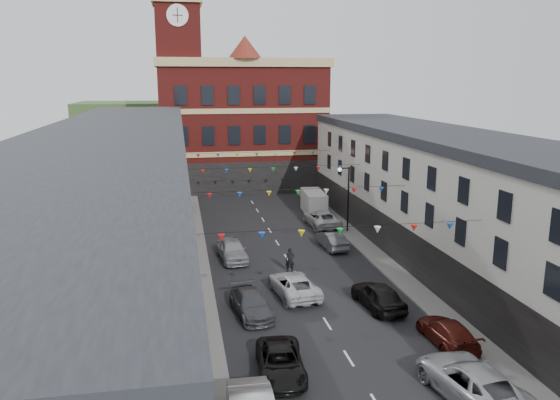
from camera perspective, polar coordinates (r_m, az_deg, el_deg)
ground at (r=35.25m, az=3.22°, el=-10.06°), size 160.00×160.00×0.00m
pavement_left at (r=36.21m, az=-8.37°, el=-9.43°), size 1.80×64.00×0.15m
pavement_right at (r=39.08m, az=12.49°, el=-7.94°), size 1.80×64.00×0.15m
terrace_left at (r=33.86m, az=-16.87°, el=-2.00°), size 8.40×56.00×10.70m
terrace_right at (r=39.03m, az=20.01°, el=-1.11°), size 8.40×56.00×9.70m
civic_building at (r=70.22m, az=-4.08°, el=8.00°), size 20.60×13.30×18.50m
clock_tower at (r=66.65m, az=-10.47°, el=13.45°), size 5.60×5.60×30.00m
distant_hill at (r=94.09m, az=-8.16°, el=7.10°), size 40.00×14.00×10.00m
street_lamp at (r=48.79m, az=6.88°, el=1.01°), size 1.10×0.36×6.00m
car_left_c at (r=26.43m, az=0.06°, el=-16.60°), size 2.52×4.79×1.29m
car_left_d at (r=32.51m, az=-3.04°, el=-10.77°), size 2.48×4.86×1.35m
car_left_e at (r=41.96m, az=-5.03°, el=-5.20°), size 2.36×4.91×1.62m
car_right_b at (r=25.98m, az=19.41°, el=-17.46°), size 3.48×6.20×1.64m
car_right_c at (r=30.43m, az=17.08°, el=-13.06°), size 1.89×4.53×1.31m
car_right_d at (r=33.85m, az=10.23°, el=-9.77°), size 2.38×4.85×1.59m
car_right_e at (r=44.88m, az=5.42°, el=-4.18°), size 1.79×4.36×1.41m
car_right_f at (r=51.41m, az=4.39°, el=-1.93°), size 2.80×5.67×1.55m
moving_car at (r=35.16m, az=1.45°, el=-8.85°), size 2.97×5.41×1.43m
white_van at (r=56.46m, az=3.55°, el=-0.25°), size 2.26×5.21×2.26m
pedestrian at (r=39.09m, az=1.06°, el=-6.32°), size 0.76×0.60×1.83m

